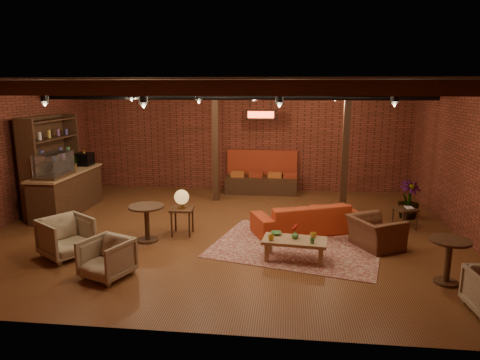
# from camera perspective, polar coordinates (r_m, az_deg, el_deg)

# --- Properties ---
(floor) EXTENTS (10.00, 10.00, 0.00)m
(floor) POSITION_cam_1_polar(r_m,az_deg,el_deg) (9.47, -2.19, -6.79)
(floor) COLOR #402210
(floor) RESTS_ON ground
(ceiling) EXTENTS (10.00, 8.00, 0.02)m
(ceiling) POSITION_cam_1_polar(r_m,az_deg,el_deg) (8.96, -2.36, 12.95)
(ceiling) COLOR black
(ceiling) RESTS_ON wall_back
(wall_back) EXTENTS (10.00, 0.02, 3.20)m
(wall_back) POSITION_cam_1_polar(r_m,az_deg,el_deg) (13.01, 0.37, 5.67)
(wall_back) COLOR maroon
(wall_back) RESTS_ON ground
(wall_front) EXTENTS (10.00, 0.02, 3.20)m
(wall_front) POSITION_cam_1_polar(r_m,az_deg,el_deg) (5.25, -8.82, -4.35)
(wall_front) COLOR maroon
(wall_front) RESTS_ON ground
(wall_left) EXTENTS (0.02, 8.00, 3.20)m
(wall_left) POSITION_cam_1_polar(r_m,az_deg,el_deg) (10.99, -29.03, 2.93)
(wall_left) COLOR maroon
(wall_left) RESTS_ON ground
(wall_right) EXTENTS (0.02, 8.00, 3.20)m
(wall_right) POSITION_cam_1_polar(r_m,az_deg,el_deg) (9.69, 28.42, 1.93)
(wall_right) COLOR maroon
(wall_right) RESTS_ON ground
(ceiling_beams) EXTENTS (9.80, 6.40, 0.22)m
(ceiling_beams) POSITION_cam_1_polar(r_m,az_deg,el_deg) (8.96, -2.35, 12.19)
(ceiling_beams) COLOR black
(ceiling_beams) RESTS_ON ceiling
(ceiling_pipe) EXTENTS (9.60, 0.12, 0.12)m
(ceiling_pipe) POSITION_cam_1_polar(r_m,az_deg,el_deg) (10.54, -1.01, 10.95)
(ceiling_pipe) COLOR black
(ceiling_pipe) RESTS_ON ceiling
(post_left) EXTENTS (0.16, 0.16, 3.20)m
(post_left) POSITION_cam_1_polar(r_m,az_deg,el_deg) (11.71, -3.28, 4.92)
(post_left) COLOR black
(post_left) RESTS_ON ground
(post_right) EXTENTS (0.16, 0.16, 3.20)m
(post_right) POSITION_cam_1_polar(r_m,az_deg,el_deg) (11.05, 13.89, 4.15)
(post_right) COLOR black
(post_right) RESTS_ON ground
(service_counter) EXTENTS (0.80, 2.50, 1.60)m
(service_counter) POSITION_cam_1_polar(r_m,az_deg,el_deg) (11.49, -22.10, -0.16)
(service_counter) COLOR black
(service_counter) RESTS_ON ground
(plant_counter) EXTENTS (0.35, 0.39, 0.30)m
(plant_counter) POSITION_cam_1_polar(r_m,az_deg,el_deg) (11.54, -21.37, 2.08)
(plant_counter) COLOR #337F33
(plant_counter) RESTS_ON service_counter
(shelving_hutch) EXTENTS (0.52, 2.00, 2.40)m
(shelving_hutch) POSITION_cam_1_polar(r_m,az_deg,el_deg) (11.70, -23.76, 1.91)
(shelving_hutch) COLOR black
(shelving_hutch) RESTS_ON ground
(banquette) EXTENTS (2.10, 0.70, 1.00)m
(banquette) POSITION_cam_1_polar(r_m,az_deg,el_deg) (12.69, 2.85, 0.46)
(banquette) COLOR maroon
(banquette) RESTS_ON ground
(service_sign) EXTENTS (0.86, 0.06, 0.30)m
(service_sign) POSITION_cam_1_polar(r_m,az_deg,el_deg) (12.00, 2.81, 8.70)
(service_sign) COLOR #FF3A19
(service_sign) RESTS_ON ceiling
(ceiling_spotlights) EXTENTS (6.40, 4.40, 0.28)m
(ceiling_spotlights) POSITION_cam_1_polar(r_m,az_deg,el_deg) (8.96, -2.34, 10.78)
(ceiling_spotlights) COLOR black
(ceiling_spotlights) RESTS_ON ceiling
(rug) EXTENTS (3.67, 3.13, 0.01)m
(rug) POSITION_cam_1_polar(r_m,az_deg,el_deg) (8.67, 7.52, -8.69)
(rug) COLOR maroon
(rug) RESTS_ON floor
(sofa) EXTENTS (2.42, 1.68, 0.66)m
(sofa) POSITION_cam_1_polar(r_m,az_deg,el_deg) (9.39, 8.76, -4.99)
(sofa) COLOR #A93417
(sofa) RESTS_ON floor
(coffee_table) EXTENTS (1.20, 0.69, 0.64)m
(coffee_table) POSITION_cam_1_polar(r_m,az_deg,el_deg) (7.90, 7.22, -8.11)
(coffee_table) COLOR #967246
(coffee_table) RESTS_ON floor
(side_table_lamp) EXTENTS (0.48, 0.48, 0.98)m
(side_table_lamp) POSITION_cam_1_polar(r_m,az_deg,el_deg) (9.13, -7.78, -2.73)
(side_table_lamp) COLOR black
(side_table_lamp) RESTS_ON floor
(round_table_left) EXTENTS (0.72, 0.72, 0.75)m
(round_table_left) POSITION_cam_1_polar(r_m,az_deg,el_deg) (8.92, -12.33, -4.86)
(round_table_left) COLOR black
(round_table_left) RESTS_ON floor
(armchair_a) EXTENTS (1.07, 1.09, 0.83)m
(armchair_a) POSITION_cam_1_polar(r_m,az_deg,el_deg) (8.59, -22.17, -6.84)
(armchair_a) COLOR #B8B08F
(armchair_a) RESTS_ON floor
(armchair_b) EXTENTS (0.91, 0.88, 0.73)m
(armchair_b) POSITION_cam_1_polar(r_m,az_deg,el_deg) (7.48, -17.35, -9.69)
(armchair_b) COLOR #B8B08F
(armchair_b) RESTS_ON floor
(armchair_right) EXTENTS (0.98, 1.12, 0.82)m
(armchair_right) POSITION_cam_1_polar(r_m,az_deg,el_deg) (8.81, 17.65, -6.05)
(armchair_right) COLOR brown
(armchair_right) RESTS_ON floor
(side_table_book) EXTENTS (0.57, 0.57, 0.51)m
(side_table_book) POSITION_cam_1_polar(r_m,az_deg,el_deg) (10.13, 21.16, -3.71)
(side_table_book) COLOR black
(side_table_book) RESTS_ON floor
(round_table_right) EXTENTS (0.63, 0.63, 0.74)m
(round_table_right) POSITION_cam_1_polar(r_m,az_deg,el_deg) (7.64, 26.07, -8.87)
(round_table_right) COLOR black
(round_table_right) RESTS_ON floor
(plant_tall) EXTENTS (1.94, 1.94, 2.72)m
(plant_tall) POSITION_cam_1_polar(r_m,az_deg,el_deg) (10.84, 21.94, 2.19)
(plant_tall) COLOR #4C7F4C
(plant_tall) RESTS_ON floor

